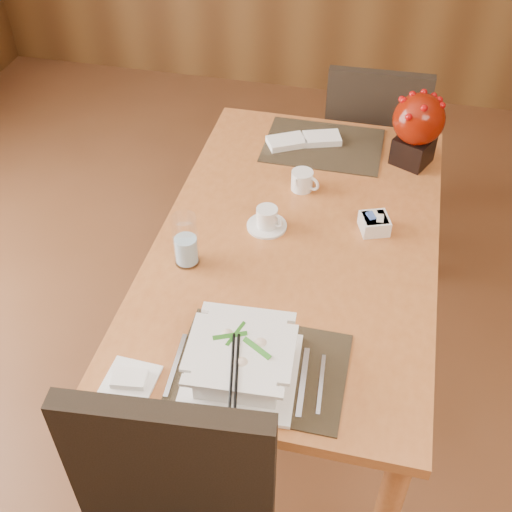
% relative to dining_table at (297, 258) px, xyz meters
% --- Properties ---
extents(dining_table, '(0.90, 1.50, 0.75)m').
position_rel_dining_table_xyz_m(dining_table, '(0.00, 0.00, 0.00)').
color(dining_table, '#B86833').
rests_on(dining_table, ground).
extents(placemat_near, '(0.45, 0.33, 0.01)m').
position_rel_dining_table_xyz_m(placemat_near, '(0.00, -0.55, 0.10)').
color(placemat_near, black).
rests_on(placemat_near, dining_table).
extents(placemat_far, '(0.45, 0.33, 0.01)m').
position_rel_dining_table_xyz_m(placemat_far, '(0.00, 0.55, 0.10)').
color(placemat_far, black).
rests_on(placemat_far, dining_table).
extents(soup_setting, '(0.31, 0.31, 0.12)m').
position_rel_dining_table_xyz_m(soup_setting, '(-0.05, -0.58, 0.16)').
color(soup_setting, white).
rests_on(soup_setting, dining_table).
extents(coffee_cup, '(0.13, 0.13, 0.08)m').
position_rel_dining_table_xyz_m(coffee_cup, '(-0.11, 0.02, 0.13)').
color(coffee_cup, white).
rests_on(coffee_cup, dining_table).
extents(water_glass, '(0.10, 0.10, 0.18)m').
position_rel_dining_table_xyz_m(water_glass, '(-0.32, -0.20, 0.19)').
color(water_glass, white).
rests_on(water_glass, dining_table).
extents(creamer_jug, '(0.13, 0.13, 0.07)m').
position_rel_dining_table_xyz_m(creamer_jug, '(-0.03, 0.26, 0.13)').
color(creamer_jug, white).
rests_on(creamer_jug, dining_table).
extents(sugar_caddy, '(0.11, 0.11, 0.05)m').
position_rel_dining_table_xyz_m(sugar_caddy, '(0.24, 0.09, 0.12)').
color(sugar_caddy, white).
rests_on(sugar_caddy, dining_table).
extents(berry_decor, '(0.19, 0.19, 0.28)m').
position_rel_dining_table_xyz_m(berry_decor, '(0.34, 0.52, 0.25)').
color(berry_decor, black).
rests_on(berry_decor, dining_table).
extents(napkins_far, '(0.30, 0.20, 0.03)m').
position_rel_dining_table_xyz_m(napkins_far, '(-0.07, 0.55, 0.12)').
color(napkins_far, white).
rests_on(napkins_far, dining_table).
extents(bread_plate, '(0.14, 0.14, 0.01)m').
position_rel_dining_table_xyz_m(bread_plate, '(-0.32, -0.67, 0.10)').
color(bread_plate, white).
rests_on(bread_plate, dining_table).
extents(far_chair, '(0.45, 0.46, 0.94)m').
position_rel_dining_table_xyz_m(far_chair, '(0.18, 0.94, -0.12)').
color(far_chair, black).
rests_on(far_chair, ground).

